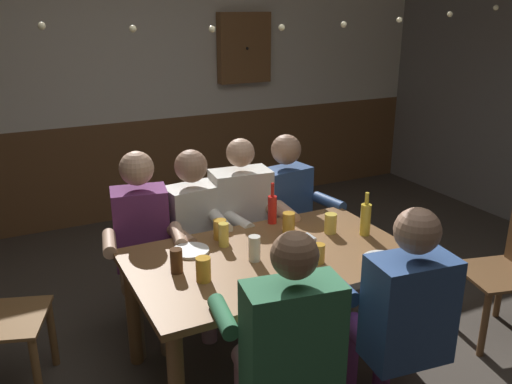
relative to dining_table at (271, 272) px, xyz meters
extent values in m
plane|color=#423A33|center=(0.00, -0.08, -0.63)|extent=(7.84, 7.84, 0.00)
cube|color=silver|center=(0.00, 2.84, 1.02)|extent=(6.54, 0.12, 1.32)
cube|color=brown|center=(0.00, 2.84, -0.14)|extent=(6.54, 0.12, 0.99)
cube|color=brown|center=(0.00, 0.00, 0.08)|extent=(1.59, 0.96, 0.04)
cylinder|color=brown|center=(0.71, -0.40, -0.29)|extent=(0.08, 0.08, 0.70)
cylinder|color=brown|center=(-0.71, 0.40, -0.29)|extent=(0.08, 0.08, 0.70)
cylinder|color=brown|center=(0.71, 0.40, -0.29)|extent=(0.08, 0.08, 0.70)
cube|color=#6B2D66|center=(-0.54, 0.78, 0.08)|extent=(0.39, 0.30, 0.52)
sphere|color=tan|center=(-0.54, 0.78, 0.48)|extent=(0.22, 0.22, 0.22)
cylinder|color=#997F60|center=(-0.47, 0.61, -0.16)|extent=(0.21, 0.45, 0.13)
cylinder|color=#997F60|center=(-0.66, 0.65, -0.16)|extent=(0.21, 0.45, 0.13)
cylinder|color=#997F60|center=(-0.51, 0.40, -0.42)|extent=(0.10, 0.10, 0.42)
cylinder|color=#997F60|center=(-0.70, 0.44, -0.42)|extent=(0.10, 0.10, 0.42)
cylinder|color=tan|center=(-0.39, 0.49, 0.11)|extent=(0.13, 0.29, 0.08)
cylinder|color=tan|center=(-0.79, 0.56, 0.11)|extent=(0.13, 0.29, 0.08)
cube|color=silver|center=(-0.18, 0.78, 0.07)|extent=(0.38, 0.26, 0.48)
sphere|color=#9E755B|center=(-0.18, 0.78, 0.45)|extent=(0.22, 0.22, 0.22)
cylinder|color=#B78493|center=(-0.06, 0.64, -0.16)|extent=(0.18, 0.44, 0.13)
cylinder|color=#B78493|center=(-0.26, 0.61, -0.16)|extent=(0.18, 0.44, 0.13)
cylinder|color=#B78493|center=(-0.04, 0.42, -0.42)|extent=(0.10, 0.10, 0.42)
cylinder|color=#B78493|center=(-0.23, 0.40, -0.42)|extent=(0.10, 0.10, 0.42)
cylinder|color=silver|center=(0.06, 0.55, 0.09)|extent=(0.11, 0.29, 0.08)
cylinder|color=#9E755B|center=(-0.36, 0.50, 0.09)|extent=(0.11, 0.29, 0.08)
cube|color=silver|center=(0.18, 0.78, 0.10)|extent=(0.43, 0.28, 0.54)
sphere|color=tan|center=(0.18, 0.78, 0.50)|extent=(0.20, 0.20, 0.20)
cylinder|color=#B78493|center=(0.28, 0.63, -0.16)|extent=(0.17, 0.41, 0.13)
cylinder|color=#B78493|center=(0.05, 0.65, -0.16)|extent=(0.17, 0.41, 0.13)
cylinder|color=#B78493|center=(0.26, 0.43, -0.42)|extent=(0.10, 0.10, 0.42)
cylinder|color=#B78493|center=(0.03, 0.45, -0.42)|extent=(0.10, 0.10, 0.42)
cylinder|color=tan|center=(0.39, 0.50, 0.12)|extent=(0.11, 0.29, 0.08)
cylinder|color=silver|center=(-0.08, 0.55, 0.12)|extent=(0.11, 0.29, 0.08)
cube|color=#2D4C84|center=(0.54, 0.78, 0.08)|extent=(0.39, 0.25, 0.51)
sphere|color=#9E755B|center=(0.54, 0.78, 0.47)|extent=(0.21, 0.21, 0.21)
cylinder|color=#997F60|center=(0.66, 0.64, -0.16)|extent=(0.19, 0.43, 0.13)
cylinder|color=#997F60|center=(0.46, 0.61, -0.16)|extent=(0.19, 0.43, 0.13)
cylinder|color=#997F60|center=(0.69, 0.44, -0.42)|extent=(0.10, 0.10, 0.42)
cylinder|color=#997F60|center=(0.49, 0.41, -0.42)|extent=(0.10, 0.10, 0.42)
cylinder|color=#2D4C84|center=(0.78, 0.57, 0.11)|extent=(0.12, 0.29, 0.08)
cylinder|color=#9E755B|center=(0.36, 0.51, 0.11)|extent=(0.12, 0.29, 0.08)
cube|color=#33724C|center=(-0.32, -0.78, 0.10)|extent=(0.44, 0.27, 0.56)
sphere|color=brown|center=(-0.32, -0.78, 0.51)|extent=(0.20, 0.20, 0.20)
cylinder|color=#B78493|center=(-0.41, -0.62, -0.16)|extent=(0.19, 0.41, 0.13)
cylinder|color=#B78493|center=(-0.18, -0.66, -0.16)|extent=(0.19, 0.41, 0.13)
cylinder|color=#33724C|center=(-0.51, -0.50, 0.13)|extent=(0.12, 0.29, 0.08)
cylinder|color=#33724C|center=(-0.05, -0.58, 0.13)|extent=(0.12, 0.29, 0.08)
cube|color=#2D4C84|center=(0.32, -0.78, 0.09)|extent=(0.42, 0.29, 0.53)
sphere|color=#9E755B|center=(0.32, -0.78, 0.49)|extent=(0.21, 0.21, 0.21)
cylinder|color=#6B2D66|center=(0.23, -0.64, -0.16)|extent=(0.18, 0.40, 0.13)
cylinder|color=#6B2D66|center=(0.44, -0.66, -0.16)|extent=(0.18, 0.40, 0.13)
cylinder|color=#6B2D66|center=(0.25, -0.45, -0.42)|extent=(0.10, 0.10, 0.42)
cylinder|color=#6B2D66|center=(0.47, -0.47, -0.42)|extent=(0.10, 0.10, 0.42)
cylinder|color=#2D4C84|center=(0.12, -0.49, 0.12)|extent=(0.11, 0.29, 0.08)
cylinder|color=#9E755B|center=(0.58, -0.55, 0.12)|extent=(0.11, 0.29, 0.08)
cube|color=brown|center=(-1.41, 0.48, -0.18)|extent=(0.56, 0.56, 0.02)
cylinder|color=brown|center=(-1.16, 0.60, -0.41)|extent=(0.04, 0.04, 0.44)
cylinder|color=brown|center=(-1.29, 0.24, -0.41)|extent=(0.04, 0.04, 0.44)
cube|color=brown|center=(1.45, -0.37, -0.18)|extent=(0.54, 0.54, 0.02)
cylinder|color=brown|center=(1.22, -0.51, -0.41)|extent=(0.04, 0.04, 0.44)
cylinder|color=brown|center=(1.31, -0.14, -0.41)|extent=(0.04, 0.04, 0.44)
cylinder|color=brown|center=(1.68, -0.24, -0.41)|extent=(0.04, 0.04, 0.44)
cube|color=#B2B7BC|center=(0.23, 0.04, 0.13)|extent=(0.14, 0.10, 0.05)
cylinder|color=white|center=(0.52, -0.34, 0.11)|extent=(0.22, 0.22, 0.01)
cylinder|color=white|center=(-0.39, 0.25, 0.11)|extent=(0.21, 0.21, 0.01)
cylinder|color=red|center=(0.23, 0.42, 0.20)|extent=(0.06, 0.06, 0.18)
cylinder|color=red|center=(0.23, 0.42, 0.33)|extent=(0.02, 0.02, 0.09)
cylinder|color=gold|center=(0.65, 0.00, 0.20)|extent=(0.06, 0.06, 0.20)
cylinder|color=gold|center=(0.65, 0.00, 0.34)|extent=(0.02, 0.02, 0.08)
cylinder|color=gold|center=(-0.17, 0.34, 0.16)|extent=(0.08, 0.08, 0.12)
cylinder|color=#4C2D19|center=(-0.54, 0.04, 0.17)|extent=(0.07, 0.07, 0.13)
cylinder|color=gold|center=(-0.45, -0.11, 0.17)|extent=(0.08, 0.08, 0.13)
cylinder|color=#E5C64C|center=(-0.19, 0.24, 0.17)|extent=(0.06, 0.06, 0.14)
cylinder|color=#E5C64C|center=(0.48, 0.12, 0.17)|extent=(0.08, 0.08, 0.12)
cylinder|color=gold|center=(0.19, -0.20, 0.16)|extent=(0.07, 0.07, 0.11)
cylinder|color=gold|center=(0.25, 0.24, 0.17)|extent=(0.08, 0.08, 0.13)
cylinder|color=white|center=(-0.11, -0.02, 0.18)|extent=(0.07, 0.07, 0.14)
cube|color=brown|center=(1.14, 2.71, 1.02)|extent=(0.56, 0.12, 0.70)
sphere|color=black|center=(1.14, 2.64, 1.02)|extent=(0.03, 0.03, 0.03)
sphere|color=#F9EAB2|center=(-1.04, 0.29, 1.35)|extent=(0.04, 0.04, 0.04)
sphere|color=#F9EAB2|center=(-0.62, 0.29, 1.33)|extent=(0.04, 0.04, 0.04)
sphere|color=#F9EAB2|center=(-0.21, 0.29, 1.32)|extent=(0.04, 0.04, 0.04)
sphere|color=#F9EAB2|center=(0.21, 0.29, 1.32)|extent=(0.04, 0.04, 0.04)
sphere|color=#F9EAB2|center=(0.62, 0.29, 1.33)|extent=(0.04, 0.04, 0.04)
sphere|color=#F9EAB2|center=(1.04, 0.29, 1.35)|extent=(0.04, 0.04, 0.04)
sphere|color=#F9EAB2|center=(1.46, 0.29, 1.38)|extent=(0.04, 0.04, 0.04)
sphere|color=#F9EAB2|center=(1.87, 0.29, 1.42)|extent=(0.04, 0.04, 0.04)
camera|label=1|loc=(-1.33, -2.44, 1.45)|focal=37.98mm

